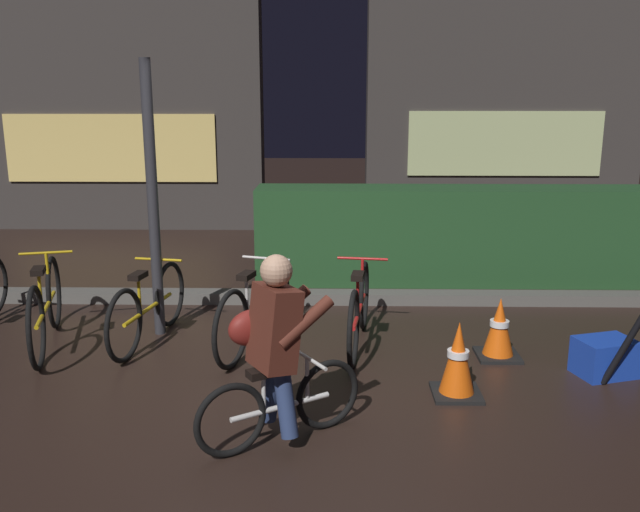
{
  "coord_description": "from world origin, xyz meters",
  "views": [
    {
      "loc": [
        0.3,
        -4.73,
        2.17
      ],
      "look_at": [
        0.2,
        0.6,
        0.9
      ],
      "focal_mm": 37.4,
      "sensor_mm": 36.0,
      "label": 1
    }
  ],
  "objects_px": {
    "closed_umbrella": "(630,338)",
    "parked_bike_center_right": "(255,310)",
    "parked_bike_left_mid": "(46,307)",
    "traffic_cone_near": "(458,360)",
    "cyclist": "(275,350)",
    "traffic_cone_far": "(499,329)",
    "parked_bike_right_mid": "(359,309)",
    "parked_bike_center_left": "(149,307)",
    "street_post": "(153,202)",
    "blue_crate": "(605,357)"
  },
  "relations": [
    {
      "from": "closed_umbrella",
      "to": "parked_bike_center_right",
      "type": "bearing_deg",
      "value": -169.74
    },
    {
      "from": "parked_bike_left_mid",
      "to": "traffic_cone_near",
      "type": "bearing_deg",
      "value": -120.38
    },
    {
      "from": "cyclist",
      "to": "closed_umbrella",
      "type": "distance_m",
      "value": 2.75
    },
    {
      "from": "traffic_cone_far",
      "to": "parked_bike_center_right",
      "type": "bearing_deg",
      "value": 174.53
    },
    {
      "from": "parked_bike_right_mid",
      "to": "traffic_cone_far",
      "type": "relative_size",
      "value": 3.07
    },
    {
      "from": "parked_bike_center_left",
      "to": "traffic_cone_near",
      "type": "relative_size",
      "value": 2.69
    },
    {
      "from": "parked_bike_center_right",
      "to": "closed_umbrella",
      "type": "relative_size",
      "value": 1.88
    },
    {
      "from": "parked_bike_center_right",
      "to": "cyclist",
      "type": "bearing_deg",
      "value": -152.57
    },
    {
      "from": "parked_bike_center_left",
      "to": "parked_bike_right_mid",
      "type": "xyz_separation_m",
      "value": [
        1.9,
        -0.06,
        0.01
      ]
    },
    {
      "from": "parked_bike_left_mid",
      "to": "traffic_cone_near",
      "type": "relative_size",
      "value": 2.95
    },
    {
      "from": "street_post",
      "to": "blue_crate",
      "type": "relative_size",
      "value": 5.7
    },
    {
      "from": "traffic_cone_near",
      "to": "traffic_cone_far",
      "type": "xyz_separation_m",
      "value": [
        0.49,
        0.76,
        -0.02
      ]
    },
    {
      "from": "parked_bike_right_mid",
      "to": "cyclist",
      "type": "height_order",
      "value": "cyclist"
    },
    {
      "from": "traffic_cone_far",
      "to": "closed_umbrella",
      "type": "relative_size",
      "value": 0.62
    },
    {
      "from": "street_post",
      "to": "parked_bike_right_mid",
      "type": "xyz_separation_m",
      "value": [
        1.87,
        -0.29,
        -0.91
      ]
    },
    {
      "from": "traffic_cone_far",
      "to": "blue_crate",
      "type": "xyz_separation_m",
      "value": [
        0.76,
        -0.36,
        -0.1
      ]
    },
    {
      "from": "parked_bike_right_mid",
      "to": "blue_crate",
      "type": "height_order",
      "value": "parked_bike_right_mid"
    },
    {
      "from": "parked_bike_center_right",
      "to": "traffic_cone_near",
      "type": "xyz_separation_m",
      "value": [
        1.61,
        -0.96,
        -0.07
      ]
    },
    {
      "from": "parked_bike_center_left",
      "to": "parked_bike_center_right",
      "type": "height_order",
      "value": "parked_bike_center_right"
    },
    {
      "from": "parked_bike_right_mid",
      "to": "traffic_cone_far",
      "type": "height_order",
      "value": "parked_bike_right_mid"
    },
    {
      "from": "street_post",
      "to": "parked_bike_center_right",
      "type": "relative_size",
      "value": 1.57
    },
    {
      "from": "parked_bike_left_mid",
      "to": "blue_crate",
      "type": "xyz_separation_m",
      "value": [
        4.72,
        -0.55,
        -0.21
      ]
    },
    {
      "from": "street_post",
      "to": "cyclist",
      "type": "xyz_separation_m",
      "value": [
        1.27,
        -2.01,
        -0.63
      ]
    },
    {
      "from": "parked_bike_left_mid",
      "to": "parked_bike_center_left",
      "type": "height_order",
      "value": "parked_bike_left_mid"
    },
    {
      "from": "parked_bike_right_mid",
      "to": "traffic_cone_near",
      "type": "bearing_deg",
      "value": -137.88
    },
    {
      "from": "parked_bike_right_mid",
      "to": "blue_crate",
      "type": "relative_size",
      "value": 3.69
    },
    {
      "from": "traffic_cone_far",
      "to": "cyclist",
      "type": "bearing_deg",
      "value": -140.5
    },
    {
      "from": "closed_umbrella",
      "to": "parked_bike_center_left",
      "type": "bearing_deg",
      "value": -167.5
    },
    {
      "from": "street_post",
      "to": "traffic_cone_far",
      "type": "height_order",
      "value": "street_post"
    },
    {
      "from": "street_post",
      "to": "traffic_cone_near",
      "type": "height_order",
      "value": "street_post"
    },
    {
      "from": "traffic_cone_near",
      "to": "traffic_cone_far",
      "type": "height_order",
      "value": "traffic_cone_near"
    },
    {
      "from": "parked_bike_center_left",
      "to": "parked_bike_right_mid",
      "type": "bearing_deg",
      "value": -81.85
    },
    {
      "from": "blue_crate",
      "to": "cyclist",
      "type": "bearing_deg",
      "value": -156.48
    },
    {
      "from": "parked_bike_left_mid",
      "to": "parked_bike_center_left",
      "type": "xyz_separation_m",
      "value": [
        0.88,
        0.12,
        -0.03
      ]
    },
    {
      "from": "street_post",
      "to": "parked_bike_center_left",
      "type": "distance_m",
      "value": 0.95
    },
    {
      "from": "parked_bike_center_right",
      "to": "traffic_cone_near",
      "type": "relative_size",
      "value": 2.77
    },
    {
      "from": "parked_bike_center_right",
      "to": "traffic_cone_far",
      "type": "distance_m",
      "value": 2.11
    },
    {
      "from": "parked_bike_center_right",
      "to": "closed_umbrella",
      "type": "xyz_separation_m",
      "value": [
        2.93,
        -0.81,
        0.06
      ]
    },
    {
      "from": "street_post",
      "to": "parked_bike_right_mid",
      "type": "bearing_deg",
      "value": -8.83
    },
    {
      "from": "parked_bike_left_mid",
      "to": "cyclist",
      "type": "height_order",
      "value": "cyclist"
    },
    {
      "from": "blue_crate",
      "to": "closed_umbrella",
      "type": "distance_m",
      "value": 0.36
    },
    {
      "from": "street_post",
      "to": "closed_umbrella",
      "type": "relative_size",
      "value": 2.95
    },
    {
      "from": "parked_bike_center_left",
      "to": "blue_crate",
      "type": "bearing_deg",
      "value": -89.89
    },
    {
      "from": "street_post",
      "to": "closed_umbrella",
      "type": "height_order",
      "value": "street_post"
    },
    {
      "from": "parked_bike_right_mid",
      "to": "traffic_cone_far",
      "type": "xyz_separation_m",
      "value": [
        1.18,
        -0.25,
        -0.09
      ]
    },
    {
      "from": "cyclist",
      "to": "street_post",
      "type": "bearing_deg",
      "value": 89.58
    },
    {
      "from": "parked_bike_center_left",
      "to": "cyclist",
      "type": "relative_size",
      "value": 1.24
    },
    {
      "from": "parked_bike_right_mid",
      "to": "blue_crate",
      "type": "xyz_separation_m",
      "value": [
        1.94,
        -0.61,
        -0.19
      ]
    },
    {
      "from": "parked_bike_left_mid",
      "to": "parked_bike_right_mid",
      "type": "distance_m",
      "value": 2.78
    },
    {
      "from": "street_post",
      "to": "parked_bike_center_left",
      "type": "height_order",
      "value": "street_post"
    }
  ]
}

